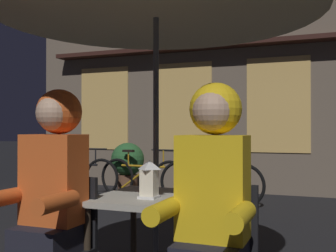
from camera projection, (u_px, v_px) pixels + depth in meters
cafe_table at (156, 212)px, 2.60m from camera, size 0.72×0.72×0.74m
lantern at (149, 178)px, 2.50m from camera, size 0.11×0.11×0.23m
chair_left at (57, 243)px, 2.43m from camera, size 0.40×0.40×0.87m
person_left_hooded at (51, 183)px, 2.38m from camera, size 0.45×0.56×1.40m
person_right_hooded at (212, 193)px, 2.03m from camera, size 0.45×0.56×1.40m
shopfront_building at (280, 25)px, 7.58m from camera, size 10.00×0.93×6.20m
bicycle_nearest at (77, 175)px, 7.29m from camera, size 1.68×0.08×0.84m
bicycle_second at (143, 178)px, 6.89m from camera, size 1.68×0.20×0.84m
bicycle_third at (210, 182)px, 6.30m from camera, size 1.68×0.10×0.84m
potted_plant at (128, 163)px, 7.45m from camera, size 0.60×0.60×0.92m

